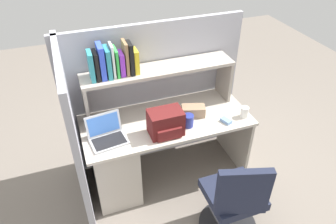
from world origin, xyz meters
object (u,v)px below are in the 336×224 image
object	(u,v)px
snack_canister	(188,121)
office_chair	(233,204)
laptop	(107,135)
paper_cup	(244,112)
backpack	(166,123)
computer_mouse	(226,121)
tissue_box	(193,111)

from	to	relation	value
snack_canister	office_chair	xyz separation A→B (m)	(0.13, -0.70, -0.40)
laptop	snack_canister	world-z (taller)	laptop
laptop	paper_cup	size ratio (longest dim) A/B	3.17
backpack	snack_canister	world-z (taller)	backpack
backpack	snack_canister	xyz separation A→B (m)	(0.23, 0.03, -0.05)
laptop	computer_mouse	world-z (taller)	laptop
laptop	tissue_box	size ratio (longest dim) A/B	1.55
computer_mouse	paper_cup	distance (m)	0.21
laptop	computer_mouse	xyz separation A→B (m)	(1.10, -0.13, -0.03)
snack_canister	office_chair	world-z (taller)	office_chair
laptop	backpack	world-z (taller)	backpack
paper_cup	office_chair	bearing A→B (deg)	-123.35
paper_cup	tissue_box	bearing A→B (deg)	157.29
backpack	tissue_box	world-z (taller)	backpack
snack_canister	office_chair	size ratio (longest dim) A/B	0.13
tissue_box	office_chair	distance (m)	0.93
computer_mouse	snack_canister	xyz separation A→B (m)	(-0.36, 0.07, 0.04)
tissue_box	laptop	bearing A→B (deg)	-157.59
laptop	backpack	xyz separation A→B (m)	(0.51, -0.09, 0.06)
laptop	office_chair	size ratio (longest dim) A/B	0.37
computer_mouse	office_chair	distance (m)	0.76
office_chair	laptop	bearing A→B (deg)	-24.70
laptop	backpack	bearing A→B (deg)	-10.04
office_chair	tissue_box	bearing A→B (deg)	-72.08
paper_cup	tissue_box	size ratio (longest dim) A/B	0.49
snack_canister	computer_mouse	bearing A→B (deg)	-10.62
computer_mouse	office_chair	size ratio (longest dim) A/B	0.11
tissue_box	office_chair	size ratio (longest dim) A/B	0.24
backpack	tissue_box	size ratio (longest dim) A/B	1.36
tissue_box	snack_canister	distance (m)	0.18
snack_canister	tissue_box	bearing A→B (deg)	51.81
backpack	snack_canister	size ratio (longest dim) A/B	2.50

